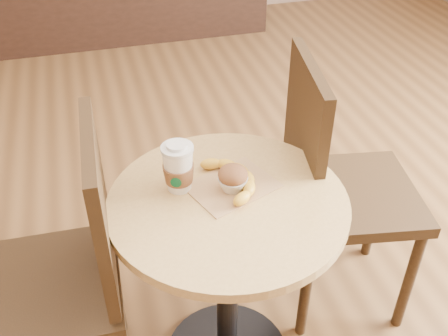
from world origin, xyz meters
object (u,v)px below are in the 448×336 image
object	(u,v)px
banana	(233,179)
chair_left	(66,272)
coffee_cup	(178,169)
chair_right	(335,184)
cafe_table	(228,255)
muffin	(233,178)

from	to	relation	value
banana	chair_left	bearing A→B (deg)	173.33
chair_left	coffee_cup	bearing A→B (deg)	98.46
chair_right	coffee_cup	xyz separation A→B (m)	(-0.57, -0.11, 0.26)
cafe_table	chair_right	distance (m)	0.49
chair_right	banana	world-z (taller)	chair_right
cafe_table	chair_left	xyz separation A→B (m)	(-0.47, 0.05, 0.02)
coffee_cup	banana	bearing A→B (deg)	11.02
chair_left	banana	bearing A→B (deg)	93.44
chair_left	muffin	bearing A→B (deg)	90.96
chair_right	muffin	xyz separation A→B (m)	(-0.42, -0.16, 0.23)
chair_left	chair_right	distance (m)	0.94
coffee_cup	banana	distance (m)	0.16
cafe_table	banana	distance (m)	0.25
coffee_cup	banana	xyz separation A→B (m)	(0.15, -0.03, -0.05)
chair_right	banana	distance (m)	0.49
cafe_table	muffin	bearing A→B (deg)	56.08
chair_left	banana	xyz separation A→B (m)	(0.51, 0.01, 0.22)
chair_right	coffee_cup	bearing A→B (deg)	111.06
cafe_table	coffee_cup	world-z (taller)	coffee_cup
chair_right	banana	size ratio (longest dim) A/B	4.16
chair_right	coffee_cup	distance (m)	0.64
chair_left	chair_right	bearing A→B (deg)	101.27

